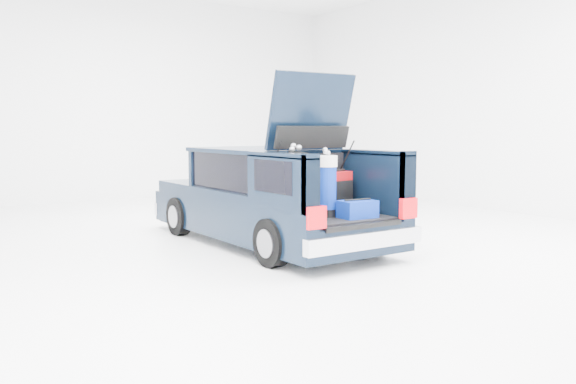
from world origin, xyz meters
TOP-DOWN VIEW (x-y plane):
  - ground at (0.00, 0.00)m, footprint 14.00×14.00m
  - car at (-0.00, 0.11)m, footprint 1.87×4.65m
  - red_suitcase at (0.36, -1.20)m, footprint 0.38×0.27m
  - black_golf_bag at (-0.50, -1.41)m, footprint 0.36×0.42m
  - blue_golf_bag at (-0.08, -1.51)m, footprint 0.27×0.27m
  - blue_duffel at (0.18, -1.81)m, footprint 0.48×0.33m

SIDE VIEW (x-z plane):
  - ground at x=0.00m, z-range 0.00..0.00m
  - car at x=0.00m, z-range -0.56..1.91m
  - blue_duffel at x=0.18m, z-range 0.59..0.83m
  - red_suitcase at x=0.36m, z-range 0.58..1.16m
  - blue_golf_bag at x=-0.08m, z-range 0.56..1.45m
  - black_golf_bag at x=-0.50m, z-range 0.55..1.50m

